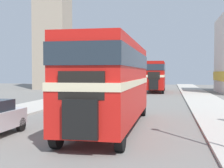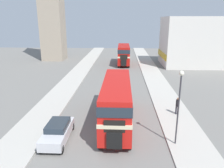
{
  "view_description": "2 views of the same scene",
  "coord_description": "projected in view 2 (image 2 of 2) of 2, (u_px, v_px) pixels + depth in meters",
  "views": [
    {
      "loc": [
        3.6,
        -11.51,
        2.65
      ],
      "look_at": [
        0.84,
        3.22,
        2.11
      ],
      "focal_mm": 50.0,
      "sensor_mm": 36.0,
      "label": 1
    },
    {
      "loc": [
        1.34,
        -15.91,
        9.48
      ],
      "look_at": [
        0.0,
        11.83,
        1.27
      ],
      "focal_mm": 35.0,
      "sensor_mm": 36.0,
      "label": 2
    }
  ],
  "objects": [
    {
      "name": "car_parked_near",
      "position": [
        58.0,
        131.0,
        17.68
      ],
      "size": [
        1.78,
        4.52,
        1.51
      ],
      "color": "silver",
      "rests_on": "ground_plane"
    },
    {
      "name": "ground_plane",
      "position": [
        105.0,
        139.0,
        17.99
      ],
      "size": [
        120.0,
        120.0,
        0.0
      ],
      "primitive_type": "plane",
      "color": "slate"
    },
    {
      "name": "pedestrian_walking",
      "position": [
        178.0,
        105.0,
        22.22
      ],
      "size": [
        0.36,
        0.36,
        1.79
      ],
      "color": "#282833",
      "rests_on": "sidewalk_right"
    },
    {
      "name": "shop_building_block",
      "position": [
        212.0,
        42.0,
        45.88
      ],
      "size": [
        20.73,
        10.32,
        10.09
      ],
      "color": "silver",
      "rests_on": "ground_plane"
    },
    {
      "name": "sidewalk_right",
      "position": [
        188.0,
        141.0,
        17.66
      ],
      "size": [
        3.5,
        120.0,
        0.12
      ],
      "color": "#B7B2A8",
      "rests_on": "ground_plane"
    },
    {
      "name": "sidewalk_left",
      "position": [
        25.0,
        137.0,
        18.29
      ],
      "size": [
        3.5,
        120.0,
        0.12
      ],
      "color": "#B7B2A8",
      "rests_on": "ground_plane"
    },
    {
      "name": "double_decker_bus",
      "position": [
        117.0,
        99.0,
        20.33
      ],
      "size": [
        2.56,
        10.82,
        4.04
      ],
      "color": "red",
      "rests_on": "ground_plane"
    },
    {
      "name": "street_lamp",
      "position": [
        179.0,
        98.0,
        16.09
      ],
      "size": [
        0.36,
        0.36,
        5.86
      ],
      "color": "#38383D",
      "rests_on": "sidewalk_right"
    },
    {
      "name": "bus_distant",
      "position": [
        124.0,
        53.0,
        47.56
      ],
      "size": [
        2.49,
        9.24,
        4.14
      ],
      "color": "#B2140F",
      "rests_on": "ground_plane"
    }
  ]
}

